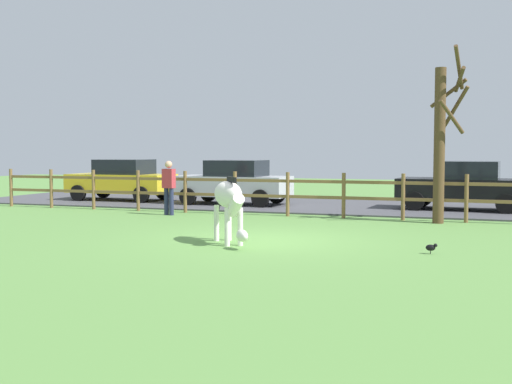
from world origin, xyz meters
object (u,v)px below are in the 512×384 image
Objects in this scene: parked_car_yellow at (122,179)px; parked_car_silver at (234,182)px; crow_on_grass at (431,247)px; parked_car_black at (463,185)px; zebra at (229,200)px; bare_tree at (442,138)px; visitor_near_fence at (169,185)px.

parked_car_silver is (4.70, -0.28, 0.00)m from parked_car_yellow.
parked_car_black reaches higher than crow_on_grass.
crow_on_grass is at bearing -92.03° from parked_car_black.
bare_tree is at bearing 54.01° from zebra.
parked_car_yellow is at bearing 163.60° from bare_tree.
zebra is at bearing -51.25° from visitor_near_fence.
parked_car_yellow reaches higher than zebra.
parked_car_yellow is 0.99× the size of parked_car_silver.
bare_tree is 1.15× the size of parked_car_silver.
parked_car_silver is at bearing -176.41° from parked_car_black.
parked_car_black is at bearing 64.21° from zebra.
parked_car_black is 12.42m from parked_car_yellow.
visitor_near_fence is (-0.64, -3.73, 0.06)m from parked_car_silver.
parked_car_yellow is at bearing -179.06° from parked_car_black.
visitor_near_fence reaches higher than parked_car_yellow.
parked_car_yellow is 5.71m from visitor_near_fence.
crow_on_grass is 9.42m from visitor_near_fence.
parked_car_yellow is at bearing 131.90° from zebra.
crow_on_grass is 11.36m from parked_car_silver.
parked_car_black and parked_car_silver have the same top height.
visitor_near_fence is (-7.87, -0.50, -1.38)m from bare_tree.
crow_on_grass is 0.05× the size of parked_car_yellow.
parked_car_yellow reaches higher than crow_on_grass.
bare_tree is at bearing 3.64° from visitor_near_fence.
visitor_near_fence reaches higher than crow_on_grass.
parked_car_yellow is at bearing 176.61° from parked_car_silver.
parked_car_yellow is (-11.94, 3.51, -1.45)m from bare_tree.
parked_car_silver reaches higher than crow_on_grass.
bare_tree is 12.53m from parked_car_yellow.
parked_car_silver is (-7.71, -0.48, 0.00)m from parked_car_black.
parked_car_black is at bearing 26.79° from visitor_near_fence.
parked_car_yellow and parked_car_silver have the same top height.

